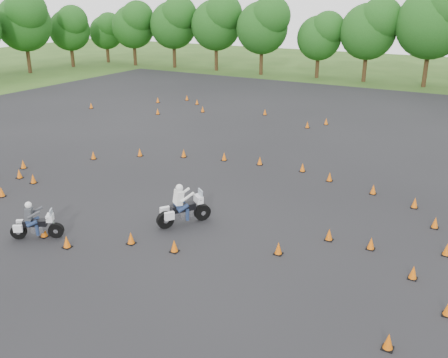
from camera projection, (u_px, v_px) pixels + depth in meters
ground at (172, 240)px, 19.01m from camera, size 140.00×140.00×0.00m
asphalt_pad at (244, 190)px, 23.91m from camera, size 62.00×62.00×0.00m
treeline at (429, 43)px, 44.12m from camera, size 87.28×32.54×11.08m
traffic_cones at (241, 190)px, 23.21m from camera, size 36.19×33.13×0.45m
rider_grey at (36, 220)px, 18.91m from camera, size 2.00×1.61×1.54m
rider_white at (183, 203)px, 20.04m from camera, size 1.86×2.35×1.80m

